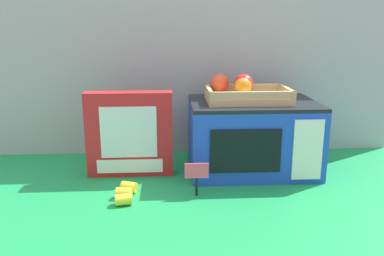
{
  "coord_description": "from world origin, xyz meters",
  "views": [
    {
      "loc": [
        -0.07,
        -1.28,
        0.49
      ],
      "look_at": [
        0.01,
        -0.0,
        0.15
      ],
      "focal_mm": 37.23,
      "sensor_mm": 36.0,
      "label": 1
    }
  ],
  "objects_px": {
    "price_sign": "(197,174)",
    "loose_toy_banana": "(126,193)",
    "food_groups_crate": "(243,92)",
    "cookie_set_box": "(130,134)",
    "toy_microwave": "(252,136)"
  },
  "relations": [
    {
      "from": "price_sign",
      "to": "loose_toy_banana",
      "type": "xyz_separation_m",
      "value": [
        -0.21,
        -0.01,
        -0.05
      ]
    },
    {
      "from": "food_groups_crate",
      "to": "cookie_set_box",
      "type": "relative_size",
      "value": 0.96
    },
    {
      "from": "toy_microwave",
      "to": "food_groups_crate",
      "type": "relative_size",
      "value": 1.55
    },
    {
      "from": "toy_microwave",
      "to": "cookie_set_box",
      "type": "height_order",
      "value": "cookie_set_box"
    },
    {
      "from": "toy_microwave",
      "to": "loose_toy_banana",
      "type": "height_order",
      "value": "toy_microwave"
    },
    {
      "from": "toy_microwave",
      "to": "price_sign",
      "type": "distance_m",
      "value": 0.3
    },
    {
      "from": "food_groups_crate",
      "to": "price_sign",
      "type": "xyz_separation_m",
      "value": [
        -0.17,
        -0.22,
        -0.2
      ]
    },
    {
      "from": "food_groups_crate",
      "to": "price_sign",
      "type": "distance_m",
      "value": 0.34
    },
    {
      "from": "toy_microwave",
      "to": "price_sign",
      "type": "xyz_separation_m",
      "value": [
        -0.2,
        -0.21,
        -0.05
      ]
    },
    {
      "from": "price_sign",
      "to": "toy_microwave",
      "type": "bearing_deg",
      "value": 45.8
    },
    {
      "from": "price_sign",
      "to": "cookie_set_box",
      "type": "bearing_deg",
      "value": 138.28
    },
    {
      "from": "food_groups_crate",
      "to": "cookie_set_box",
      "type": "bearing_deg",
      "value": -175.11
    },
    {
      "from": "food_groups_crate",
      "to": "price_sign",
      "type": "relative_size",
      "value": 2.7
    },
    {
      "from": "food_groups_crate",
      "to": "loose_toy_banana",
      "type": "distance_m",
      "value": 0.51
    },
    {
      "from": "loose_toy_banana",
      "to": "cookie_set_box",
      "type": "bearing_deg",
      "value": 90.28
    }
  ]
}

